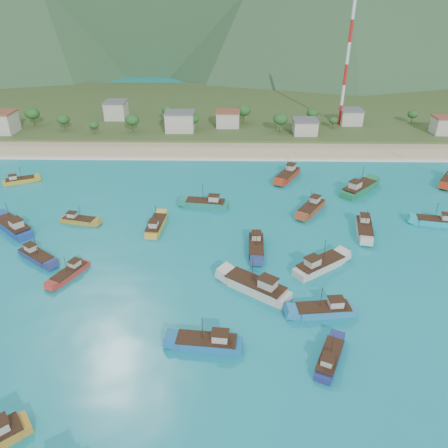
{
  "coord_description": "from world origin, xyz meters",
  "views": [
    {
      "loc": [
        -6.04,
        -72.27,
        52.5
      ],
      "look_at": [
        -7.75,
        18.0,
        3.0
      ],
      "focal_mm": 35.0,
      "sensor_mm": 36.0,
      "label": 1
    }
  ],
  "objects_px": {
    "boat_17": "(437,222)",
    "boat_18": "(319,266)",
    "boat_20": "(156,226)",
    "boat_22": "(79,220)",
    "boat_28": "(324,310)",
    "boat_9": "(329,359)",
    "boat_25": "(364,228)",
    "radio_tower": "(347,64)",
    "boat_13": "(20,181)",
    "boat_24": "(70,273)",
    "boat_5": "(37,256)",
    "boat_16": "(256,247)",
    "boat_19": "(311,208)",
    "boat_14": "(14,227)",
    "boat_6": "(256,287)",
    "boat_4": "(288,175)",
    "boat_23": "(359,189)",
    "boat_27": "(206,204)"
  },
  "relations": [
    {
      "from": "boat_17",
      "to": "boat_22",
      "type": "xyz_separation_m",
      "value": [
        -89.78,
        -0.63,
        -0.18
      ]
    },
    {
      "from": "boat_4",
      "to": "boat_19",
      "type": "distance_m",
      "value": 22.77
    },
    {
      "from": "boat_19",
      "to": "radio_tower",
      "type": "bearing_deg",
      "value": -74.63
    },
    {
      "from": "radio_tower",
      "to": "boat_25",
      "type": "height_order",
      "value": "radio_tower"
    },
    {
      "from": "boat_9",
      "to": "boat_25",
      "type": "bearing_deg",
      "value": 93.02
    },
    {
      "from": "boat_17",
      "to": "boat_23",
      "type": "bearing_deg",
      "value": 48.93
    },
    {
      "from": "boat_18",
      "to": "boat_6",
      "type": "bearing_deg",
      "value": -96.13
    },
    {
      "from": "boat_6",
      "to": "boat_19",
      "type": "bearing_deg",
      "value": 10.76
    },
    {
      "from": "boat_13",
      "to": "boat_16",
      "type": "relative_size",
      "value": 0.86
    },
    {
      "from": "boat_22",
      "to": "boat_28",
      "type": "xyz_separation_m",
      "value": [
        55.39,
        -33.78,
        0.2
      ]
    },
    {
      "from": "boat_6",
      "to": "boat_19",
      "type": "height_order",
      "value": "boat_6"
    },
    {
      "from": "boat_22",
      "to": "boat_14",
      "type": "bearing_deg",
      "value": -60.05
    },
    {
      "from": "boat_6",
      "to": "boat_23",
      "type": "bearing_deg",
      "value": 1.65
    },
    {
      "from": "boat_20",
      "to": "boat_6",
      "type": "bearing_deg",
      "value": -41.45
    },
    {
      "from": "boat_9",
      "to": "boat_25",
      "type": "relative_size",
      "value": 0.81
    },
    {
      "from": "boat_14",
      "to": "boat_16",
      "type": "bearing_deg",
      "value": -55.68
    },
    {
      "from": "boat_24",
      "to": "boat_27",
      "type": "distance_m",
      "value": 41.74
    },
    {
      "from": "boat_9",
      "to": "boat_13",
      "type": "xyz_separation_m",
      "value": [
        -79.83,
        70.31,
        -0.02
      ]
    },
    {
      "from": "boat_13",
      "to": "boat_20",
      "type": "height_order",
      "value": "boat_20"
    },
    {
      "from": "boat_22",
      "to": "boat_28",
      "type": "bearing_deg",
      "value": 71.11
    },
    {
      "from": "boat_14",
      "to": "boat_24",
      "type": "relative_size",
      "value": 1.32
    },
    {
      "from": "boat_16",
      "to": "boat_18",
      "type": "distance_m",
      "value": 15.0
    },
    {
      "from": "radio_tower",
      "to": "boat_19",
      "type": "bearing_deg",
      "value": -106.96
    },
    {
      "from": "boat_6",
      "to": "boat_23",
      "type": "height_order",
      "value": "boat_23"
    },
    {
      "from": "boat_24",
      "to": "boat_25",
      "type": "bearing_deg",
      "value": -138.09
    },
    {
      "from": "boat_5",
      "to": "boat_13",
      "type": "height_order",
      "value": "boat_5"
    },
    {
      "from": "boat_19",
      "to": "boat_23",
      "type": "height_order",
      "value": "boat_23"
    },
    {
      "from": "boat_6",
      "to": "boat_14",
      "type": "xyz_separation_m",
      "value": [
        -57.82,
        22.88,
        -0.04
      ]
    },
    {
      "from": "boat_6",
      "to": "boat_23",
      "type": "relative_size",
      "value": 1.04
    },
    {
      "from": "boat_24",
      "to": "boat_5",
      "type": "bearing_deg",
      "value": -7.48
    },
    {
      "from": "boat_13",
      "to": "boat_28",
      "type": "height_order",
      "value": "boat_28"
    },
    {
      "from": "boat_20",
      "to": "boat_17",
      "type": "bearing_deg",
      "value": 7.81
    },
    {
      "from": "radio_tower",
      "to": "boat_19",
      "type": "height_order",
      "value": "radio_tower"
    },
    {
      "from": "boat_17",
      "to": "boat_18",
      "type": "xyz_separation_m",
      "value": [
        -32.79,
        -20.2,
        0.18
      ]
    },
    {
      "from": "boat_5",
      "to": "boat_24",
      "type": "bearing_deg",
      "value": 93.78
    },
    {
      "from": "boat_16",
      "to": "boat_23",
      "type": "relative_size",
      "value": 0.85
    },
    {
      "from": "boat_16",
      "to": "boat_19",
      "type": "bearing_deg",
      "value": -126.01
    },
    {
      "from": "boat_16",
      "to": "boat_13",
      "type": "bearing_deg",
      "value": -25.54
    },
    {
      "from": "boat_9",
      "to": "boat_22",
      "type": "xyz_separation_m",
      "value": [
        -54.1,
        45.41,
        -0.03
      ]
    },
    {
      "from": "boat_16",
      "to": "boat_25",
      "type": "height_order",
      "value": "boat_25"
    },
    {
      "from": "boat_25",
      "to": "boat_14",
      "type": "bearing_deg",
      "value": 11.63
    },
    {
      "from": "radio_tower",
      "to": "boat_16",
      "type": "height_order",
      "value": "radio_tower"
    },
    {
      "from": "boat_6",
      "to": "boat_20",
      "type": "height_order",
      "value": "boat_6"
    },
    {
      "from": "boat_5",
      "to": "boat_19",
      "type": "relative_size",
      "value": 0.87
    },
    {
      "from": "boat_9",
      "to": "radio_tower",
      "type": "bearing_deg",
      "value": 101.85
    },
    {
      "from": "radio_tower",
      "to": "boat_9",
      "type": "distance_m",
      "value": 135.3
    },
    {
      "from": "boat_4",
      "to": "boat_22",
      "type": "xyz_separation_m",
      "value": [
        -55.8,
        -30.11,
        -0.36
      ]
    },
    {
      "from": "boat_20",
      "to": "boat_28",
      "type": "relative_size",
      "value": 0.96
    },
    {
      "from": "boat_5",
      "to": "boat_18",
      "type": "height_order",
      "value": "boat_18"
    },
    {
      "from": "boat_9",
      "to": "boat_28",
      "type": "bearing_deg",
      "value": 108.08
    }
  ]
}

